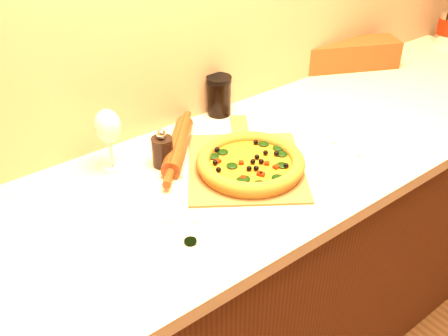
% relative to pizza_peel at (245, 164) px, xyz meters
% --- Properties ---
extents(cabinet, '(2.80, 0.65, 0.86)m').
position_rel_pizza_peel_xyz_m(cabinet, '(-0.03, 0.00, -0.47)').
color(cabinet, '#471F0F').
rests_on(cabinet, ground).
extents(countertop, '(2.84, 0.68, 0.04)m').
position_rel_pizza_peel_xyz_m(countertop, '(-0.03, 0.00, -0.02)').
color(countertop, beige).
rests_on(countertop, cabinet).
extents(pizza_peel, '(0.47, 0.50, 0.01)m').
position_rel_pizza_peel_xyz_m(pizza_peel, '(0.00, 0.00, 0.00)').
color(pizza_peel, brown).
rests_on(pizza_peel, countertop).
extents(pizza, '(0.30, 0.30, 0.04)m').
position_rel_pizza_peel_xyz_m(pizza, '(-0.01, -0.03, 0.02)').
color(pizza, '#AB7D2A').
rests_on(pizza, pizza_peel).
extents(bottle_cap, '(0.04, 0.04, 0.01)m').
position_rel_pizza_peel_xyz_m(bottle_cap, '(-0.31, -0.17, -0.00)').
color(bottle_cap, black).
rests_on(bottle_cap, countertop).
extents(pepper_grinder, '(0.06, 0.06, 0.11)m').
position_rel_pizza_peel_xyz_m(pepper_grinder, '(-0.18, 0.14, 0.04)').
color(pepper_grinder, black).
rests_on(pepper_grinder, countertop).
extents(rolling_pin, '(0.28, 0.31, 0.05)m').
position_rel_pizza_peel_xyz_m(rolling_pin, '(-0.12, 0.17, 0.02)').
color(rolling_pin, '#5B250F').
rests_on(rolling_pin, countertop).
extents(bread_bag, '(0.41, 0.29, 0.11)m').
position_rel_pizza_peel_xyz_m(bread_bag, '(0.79, 0.30, 0.05)').
color(bread_bag, brown).
rests_on(bread_bag, countertop).
extents(wine_glass, '(0.07, 0.07, 0.18)m').
position_rel_pizza_peel_xyz_m(wine_glass, '(-0.30, 0.22, 0.12)').
color(wine_glass, silver).
rests_on(wine_glass, countertop).
extents(dark_jar, '(0.08, 0.08, 0.13)m').
position_rel_pizza_peel_xyz_m(dark_jar, '(0.13, 0.29, 0.06)').
color(dark_jar, black).
rests_on(dark_jar, countertop).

